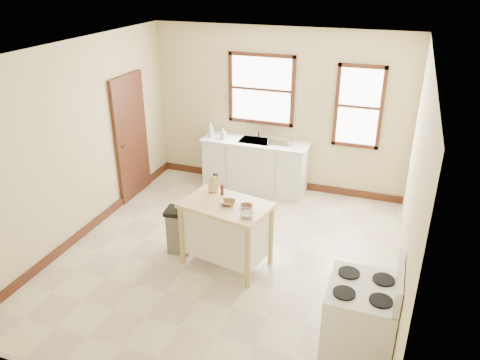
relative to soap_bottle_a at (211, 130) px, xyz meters
name	(u,v)px	position (x,y,z in m)	size (l,w,h in m)	color
floor	(227,256)	(1.12, -2.14, -1.05)	(5.00, 5.00, 0.00)	#C0AB98
ceiling	(224,51)	(1.12, -2.14, 1.75)	(5.00, 5.00, 0.00)	white
wall_back	(278,111)	(1.12, 0.36, 0.35)	(4.50, 0.04, 2.80)	#C8B883
wall_left	(77,143)	(-1.13, -2.14, 0.35)	(0.04, 5.00, 2.80)	#C8B883
wall_right	(413,190)	(3.37, -2.14, 0.35)	(0.04, 5.00, 2.80)	#C8B883
window_main	(261,89)	(0.82, 0.34, 0.70)	(1.17, 0.06, 1.22)	#3E2311
window_side	(359,107)	(2.47, 0.34, 0.55)	(0.77, 0.06, 1.37)	#3E2311
door_left	(131,137)	(-1.09, -0.84, 0.00)	(0.06, 0.90, 2.10)	#3E2311
baseboard_back	(275,182)	(1.12, 0.33, -0.99)	(4.50, 0.04, 0.12)	#3E2311
baseboard_left	(92,225)	(-1.10, -2.14, -0.99)	(0.04, 5.00, 0.12)	#3E2311
sink_counter	(255,165)	(0.82, 0.06, -0.59)	(1.86, 0.62, 0.92)	silver
faucet	(259,131)	(0.82, 0.24, -0.02)	(0.03, 0.03, 0.22)	silver
soap_bottle_a	(211,130)	(0.00, 0.00, 0.00)	(0.10, 0.10, 0.25)	#B2B2B2
soap_bottle_b	(223,134)	(0.26, -0.04, -0.03)	(0.08, 0.08, 0.18)	#B2B2B2
dish_rack	(280,141)	(1.26, 0.05, -0.08)	(0.38, 0.29, 0.10)	silver
kitchen_island	(226,234)	(1.17, -2.28, -0.59)	(1.11, 0.71, 0.91)	#F0C78D
knife_block	(214,184)	(0.89, -2.00, -0.03)	(0.10, 0.10, 0.20)	tan
pepper_grinder	(222,190)	(1.03, -2.06, -0.06)	(0.04, 0.04, 0.15)	#472413
bowl_a	(228,203)	(1.20, -2.29, -0.11)	(0.19, 0.19, 0.05)	brown
bowl_b	(246,207)	(1.46, -2.31, -0.11)	(0.16, 0.16, 0.04)	brown
bowl_c	(247,215)	(1.53, -2.51, -0.11)	(0.17, 0.17, 0.05)	silver
trash_bin	(179,230)	(0.44, -2.22, -0.71)	(0.34, 0.29, 0.66)	#60605E
gas_stove	(361,313)	(3.02, -3.41, -0.46)	(0.73, 0.73, 1.17)	silver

